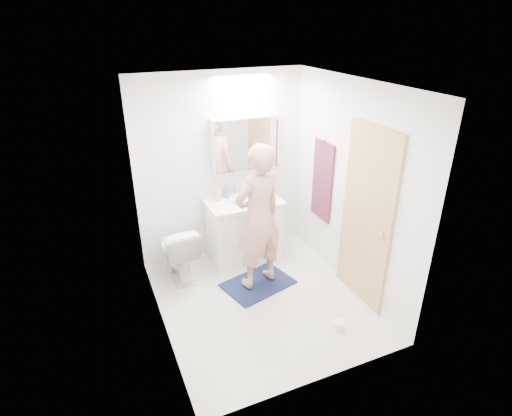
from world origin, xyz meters
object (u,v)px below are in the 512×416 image
toilet (177,251)px  soap_bottle_a (218,193)px  medicine_cabinet (245,144)px  toilet_paper_roll (339,325)px  vanity_cabinet (244,230)px  toothbrush_cup (255,190)px  person (258,217)px  soap_bottle_b (227,192)px

toilet → soap_bottle_a: 0.89m
medicine_cabinet → soap_bottle_a: 0.71m
toilet → soap_bottle_a: (0.64, 0.27, 0.57)m
toilet → toilet_paper_roll: bearing=124.6°
vanity_cabinet → toothbrush_cup: 0.55m
medicine_cabinet → toilet: 1.58m
medicine_cabinet → toilet: (-1.04, -0.33, -1.14)m
toilet → person: 1.15m
medicine_cabinet → soap_bottle_a: (-0.40, -0.06, -0.58)m
toilet_paper_roll → vanity_cabinet: bearing=101.7°
toothbrush_cup → toilet: bearing=-166.6°
person → soap_bottle_b: (-0.06, 0.86, -0.01)m
medicine_cabinet → vanity_cabinet: bearing=-118.2°
soap_bottle_a → toilet_paper_roll: bearing=-70.9°
vanity_cabinet → soap_bottle_b: bearing=130.4°
medicine_cabinet → toothbrush_cup: medicine_cabinet is taller
vanity_cabinet → toothbrush_cup: (0.23, 0.16, 0.48)m
medicine_cabinet → soap_bottle_b: size_ratio=5.33×
soap_bottle_a → medicine_cabinet: bearing=8.4°
toilet → toothbrush_cup: toothbrush_cup is taller
vanity_cabinet → toilet: bearing=-172.9°
toilet_paper_roll → soap_bottle_a: bearing=109.1°
vanity_cabinet → person: person is taller
person → toilet_paper_roll: (0.45, -1.05, -0.86)m
vanity_cabinet → toilet_paper_roll: vanity_cabinet is taller
vanity_cabinet → medicine_cabinet: 1.14m
toothbrush_cup → toilet_paper_roll: size_ratio=0.98×
soap_bottle_b → person: bearing=-86.1°
vanity_cabinet → toilet: (-0.93, -0.11, -0.03)m
toothbrush_cup → soap_bottle_b: bearing=177.0°
medicine_cabinet → soap_bottle_b: (-0.27, -0.03, -0.60)m
soap_bottle_a → soap_bottle_b: size_ratio=1.26×
vanity_cabinet → toilet: vanity_cabinet is taller
toilet → toilet_paper_roll: toilet is taller
person → toilet_paper_roll: bearing=98.3°
toilet → toothbrush_cup: bearing=-170.5°
toilet → person: bearing=142.0°
soap_bottle_b → toilet_paper_roll: bearing=-75.0°
medicine_cabinet → toilet: bearing=-162.6°
toilet_paper_roll → toilet: bearing=128.6°
vanity_cabinet → toilet_paper_roll: size_ratio=8.18×
toilet → soap_bottle_b: soap_bottle_b is taller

